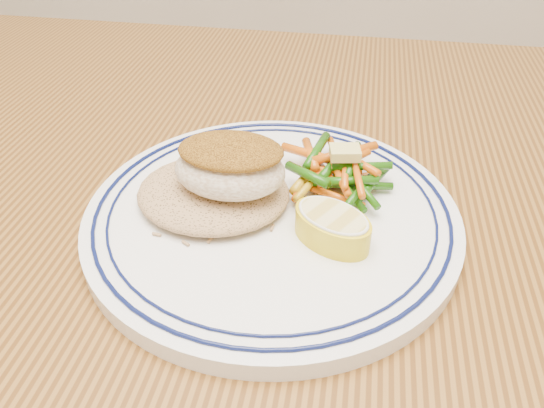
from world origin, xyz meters
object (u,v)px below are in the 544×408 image
(fish_fillet, at_px, (230,165))
(vegetable_pile, at_px, (336,171))
(dining_table, at_px, (298,301))
(rice_pilaf, at_px, (213,189))
(plate, at_px, (272,214))
(lemon_wedge, at_px, (332,226))

(fish_fillet, xyz_separation_m, vegetable_pile, (0.08, 0.04, -0.03))
(dining_table, bearing_deg, rice_pilaf, -175.32)
(fish_fillet, bearing_deg, plate, 3.38)
(dining_table, height_order, lemon_wedge, lemon_wedge)
(dining_table, relative_size, fish_fillet, 17.22)
(vegetable_pile, xyz_separation_m, lemon_wedge, (0.00, -0.07, -0.00))
(plate, relative_size, fish_fillet, 3.43)
(dining_table, xyz_separation_m, lemon_wedge, (0.03, -0.04, 0.13))
(vegetable_pile, relative_size, lemon_wedge, 1.31)
(rice_pilaf, height_order, lemon_wedge, same)
(dining_table, distance_m, vegetable_pile, 0.13)
(dining_table, relative_size, vegetable_pile, 14.51)
(lemon_wedge, bearing_deg, fish_fillet, 161.49)
(rice_pilaf, distance_m, lemon_wedge, 0.10)
(vegetable_pile, height_order, lemon_wedge, vegetable_pile)
(dining_table, xyz_separation_m, vegetable_pile, (0.02, 0.03, 0.13))
(rice_pilaf, bearing_deg, dining_table, 4.68)
(fish_fillet, xyz_separation_m, lemon_wedge, (0.08, -0.03, -0.03))
(plate, height_order, vegetable_pile, vegetable_pile)
(vegetable_pile, bearing_deg, dining_table, -124.16)
(dining_table, relative_size, plate, 5.02)
(plate, xyz_separation_m, rice_pilaf, (-0.05, 0.00, 0.02))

